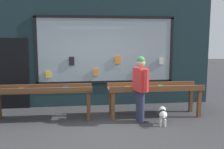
{
  "coord_description": "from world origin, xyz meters",
  "views": [
    {
      "loc": [
        -0.49,
        -5.34,
        2.05
      ],
      "look_at": [
        0.29,
        0.84,
        1.18
      ],
      "focal_mm": 40.0,
      "sensor_mm": 36.0,
      "label": 1
    }
  ],
  "objects_px": {
    "display_table_right": "(154,90)",
    "display_table_left": "(43,93)",
    "person_browsing": "(140,84)",
    "small_dog": "(163,113)"
  },
  "relations": [
    {
      "from": "display_table_left",
      "to": "person_browsing",
      "type": "bearing_deg",
      "value": -11.26
    },
    {
      "from": "display_table_right",
      "to": "small_dog",
      "type": "relative_size",
      "value": 4.45
    },
    {
      "from": "person_browsing",
      "to": "small_dog",
      "type": "height_order",
      "value": "person_browsing"
    },
    {
      "from": "display_table_right",
      "to": "display_table_left",
      "type": "bearing_deg",
      "value": 179.99
    },
    {
      "from": "display_table_right",
      "to": "person_browsing",
      "type": "height_order",
      "value": "person_browsing"
    },
    {
      "from": "display_table_left",
      "to": "person_browsing",
      "type": "xyz_separation_m",
      "value": [
        2.42,
        -0.48,
        0.26
      ]
    },
    {
      "from": "small_dog",
      "to": "display_table_left",
      "type": "bearing_deg",
      "value": 89.79
    },
    {
      "from": "display_table_right",
      "to": "small_dog",
      "type": "bearing_deg",
      "value": -90.09
    },
    {
      "from": "display_table_right",
      "to": "person_browsing",
      "type": "distance_m",
      "value": 0.75
    },
    {
      "from": "display_table_right",
      "to": "small_dog",
      "type": "distance_m",
      "value": 0.85
    }
  ]
}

